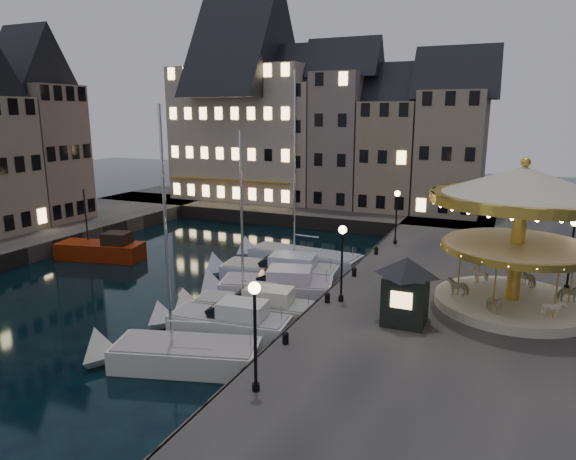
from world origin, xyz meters
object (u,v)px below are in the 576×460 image
at_px(motorboat_c, 248,308).
at_px(motorboat_e, 274,272).
at_px(motorboat_a, 174,355).
at_px(motorboat_d, 270,288).
at_px(streetlamp_a, 255,321).
at_px(motorboat_b, 222,323).
at_px(streetlamp_d, 572,244).
at_px(motorboat_f, 298,258).
at_px(carousel, 521,211).
at_px(ticket_kiosk, 406,279).
at_px(streetlamp_b, 342,252).
at_px(bollard_c, 354,271).
at_px(red_fishing_boat, 102,250).
at_px(streetlamp_c, 397,210).
at_px(bollard_a, 285,337).
at_px(bollard_d, 376,250).
at_px(bollard_b, 327,297).

distance_m(motorboat_c, motorboat_e, 6.81).
relative_size(motorboat_a, motorboat_d, 1.59).
xyz_separation_m(streetlamp_a, motorboat_c, (-4.89, 8.50, -3.34)).
bearing_deg(motorboat_b, streetlamp_d, 33.50).
xyz_separation_m(motorboat_f, carousel, (14.88, -6.64, 5.90)).
height_order(carousel, ticket_kiosk, carousel).
height_order(streetlamp_b, motorboat_d, streetlamp_b).
relative_size(bollard_c, ticket_kiosk, 0.15).
height_order(streetlamp_a, motorboat_d, streetlamp_a).
distance_m(streetlamp_d, red_fishing_boat, 32.63).
bearing_deg(red_fishing_boat, streetlamp_b, -12.31).
relative_size(streetlamp_b, bollard_c, 7.32).
relative_size(streetlamp_c, motorboat_c, 0.40).
xyz_separation_m(motorboat_e, motorboat_f, (-0.03, 4.20, -0.12)).
bearing_deg(motorboat_a, carousel, 36.77).
xyz_separation_m(streetlamp_a, ticket_kiosk, (3.70, 8.46, -0.51)).
distance_m(streetlamp_d, motorboat_c, 18.59).
height_order(bollard_c, carousel, carousel).
xyz_separation_m(motorboat_c, motorboat_f, (-1.56, 10.84, -0.15)).
height_order(motorboat_a, motorboat_e, motorboat_a).
distance_m(bollard_a, red_fishing_boat, 23.07).
relative_size(red_fishing_boat, ticket_kiosk, 1.89).
bearing_deg(streetlamp_b, bollard_d, 93.43).
bearing_deg(streetlamp_b, streetlamp_c, 90.00).
bearing_deg(bollard_d, motorboat_f, -173.56).
bearing_deg(streetlamp_b, motorboat_e, 141.30).
bearing_deg(streetlamp_d, ticket_kiosk, -131.66).
distance_m(bollard_c, motorboat_b, 9.57).
height_order(bollard_c, red_fishing_boat, red_fishing_boat).
bearing_deg(bollard_b, red_fishing_boat, 166.02).
bearing_deg(motorboat_b, motorboat_e, 98.13).
relative_size(motorboat_a, carousel, 1.42).
height_order(streetlamp_b, bollard_c, streetlamp_b).
bearing_deg(bollard_d, motorboat_c, -110.46).
xyz_separation_m(streetlamp_a, bollard_a, (-0.60, 4.00, -2.41)).
bearing_deg(motorboat_b, streetlamp_a, -50.07).
bearing_deg(streetlamp_a, ticket_kiosk, 66.36).
bearing_deg(motorboat_e, motorboat_c, -77.04).
height_order(streetlamp_c, motorboat_a, motorboat_a).
bearing_deg(motorboat_f, motorboat_c, -81.83).
height_order(streetlamp_a, motorboat_b, streetlamp_a).
bearing_deg(motorboat_c, streetlamp_b, 17.03).
bearing_deg(motorboat_c, motorboat_a, -94.63).
bearing_deg(motorboat_c, streetlamp_d, 27.70).
xyz_separation_m(streetlamp_b, streetlamp_d, (11.30, 7.00, 0.00)).
relative_size(bollard_c, motorboat_f, 0.04).
bearing_deg(bollard_b, bollard_c, 90.00).
distance_m(bollard_a, motorboat_b, 5.10).
bearing_deg(motorboat_b, red_fishing_boat, 152.02).
bearing_deg(motorboat_f, bollard_c, -39.63).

